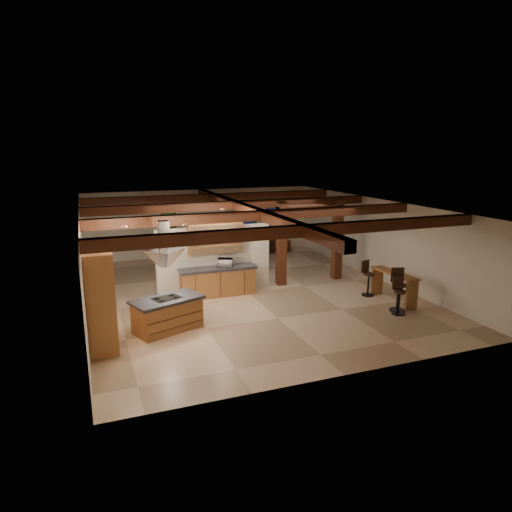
{
  "coord_description": "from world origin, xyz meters",
  "views": [
    {
      "loc": [
        -4.84,
        -13.53,
        4.67
      ],
      "look_at": [
        0.47,
        0.5,
        1.1
      ],
      "focal_mm": 32.0,
      "sensor_mm": 36.0,
      "label": 1
    }
  ],
  "objects": [
    {
      "name": "back_windows",
      "position": [
        2.8,
        5.93,
        1.5
      ],
      "size": [
        2.7,
        0.07,
        1.7
      ],
      "color": "#3E220F",
      "rests_on": "room_walls"
    },
    {
      "name": "partition_wall",
      "position": [
        -1.0,
        0.5,
        1.1
      ],
      "size": [
        3.8,
        0.18,
        2.2
      ],
      "primitive_type": "cube",
      "color": "beige",
      "rests_on": "ground"
    },
    {
      "name": "kitchen_island",
      "position": [
        -3.04,
        -2.22,
        0.45
      ],
      "size": [
        2.02,
        1.53,
        0.89
      ],
      "color": "#A15734",
      "rests_on": "ground"
    },
    {
      "name": "framed_art",
      "position": [
        -1.5,
        5.94,
        1.7
      ],
      "size": [
        0.65,
        0.05,
        0.85
      ],
      "color": "#3E220F",
      "rests_on": "room_walls"
    },
    {
      "name": "ground",
      "position": [
        0.0,
        0.0,
        0.0
      ],
      "size": [
        12.0,
        12.0,
        0.0
      ],
      "primitive_type": "plane",
      "color": "#CCAA88",
      "rests_on": "ground"
    },
    {
      "name": "ceiling_beams",
      "position": [
        0.0,
        0.0,
        2.76
      ],
      "size": [
        10.0,
        12.0,
        0.28
      ],
      "color": "#3E220F",
      "rests_on": "room_walls"
    },
    {
      "name": "range_hood",
      "position": [
        -3.04,
        -2.22,
        1.78
      ],
      "size": [
        1.1,
        1.1,
        1.4
      ],
      "color": "silver",
      "rests_on": "room_walls"
    },
    {
      "name": "table_lamp",
      "position": [
        3.69,
        5.29,
        0.73
      ],
      "size": [
        0.25,
        0.25,
        0.3
      ],
      "color": "black",
      "rests_on": "side_table"
    },
    {
      "name": "bar_counter",
      "position": [
        3.92,
        -2.41,
        0.63
      ],
      "size": [
        0.51,
        1.81,
        0.94
      ],
      "color": "#A15734",
      "rests_on": "ground"
    },
    {
      "name": "recessed_cans",
      "position": [
        -2.53,
        -1.93,
        2.87
      ],
      "size": [
        3.16,
        2.46,
        0.03
      ],
      "color": "silver",
      "rests_on": "room_walls"
    },
    {
      "name": "side_table",
      "position": [
        3.69,
        5.29,
        0.26
      ],
      "size": [
        0.44,
        0.44,
        0.52
      ],
      "primitive_type": "cube",
      "rotation": [
        0.0,
        0.0,
        0.07
      ],
      "color": "#3E220F",
      "rests_on": "ground"
    },
    {
      "name": "sofa",
      "position": [
        2.52,
        5.39,
        0.31
      ],
      "size": [
        2.23,
        1.28,
        0.61
      ],
      "primitive_type": "imported",
      "rotation": [
        0.0,
        0.0,
        3.37
      ],
      "color": "black",
      "rests_on": "ground"
    },
    {
      "name": "bar_stool_b",
      "position": [
        3.54,
        -3.1,
        0.64
      ],
      "size": [
        0.47,
        0.48,
        1.26
      ],
      "color": "black",
      "rests_on": "ground"
    },
    {
      "name": "upper_display_cabinet",
      "position": [
        -1.0,
        0.31,
        1.85
      ],
      "size": [
        1.8,
        0.36,
        0.95
      ],
      "color": "#A15734",
      "rests_on": "partition_wall"
    },
    {
      "name": "dining_table",
      "position": [
        0.29,
        3.12,
        0.36
      ],
      "size": [
        2.3,
        1.83,
        0.71
      ],
      "primitive_type": "imported",
      "rotation": [
        0.0,
        0.0,
        -0.4
      ],
      "color": "#3E200F",
      "rests_on": "ground"
    },
    {
      "name": "room_walls",
      "position": [
        0.0,
        0.0,
        1.78
      ],
      "size": [
        12.0,
        12.0,
        12.0
      ],
      "color": "beige",
      "rests_on": "ground"
    },
    {
      "name": "bar_stool_c",
      "position": [
        3.53,
        -1.58,
        0.58
      ],
      "size": [
        0.41,
        0.43,
        1.14
      ],
      "color": "black",
      "rests_on": "ground"
    },
    {
      "name": "bar_stool_a",
      "position": [
        3.39,
        -3.36,
        0.55
      ],
      "size": [
        0.39,
        0.4,
        1.07
      ],
      "color": "black",
      "rests_on": "ground"
    },
    {
      "name": "dining_chairs",
      "position": [
        0.29,
        3.12,
        0.68
      ],
      "size": [
        2.61,
        2.61,
        1.33
      ],
      "color": "#3E220F",
      "rests_on": "ground"
    },
    {
      "name": "timber_posts",
      "position": [
        2.5,
        0.5,
        1.76
      ],
      "size": [
        2.5,
        0.3,
        2.9
      ],
      "color": "#3E220F",
      "rests_on": "ground"
    },
    {
      "name": "microwave",
      "position": [
        -0.74,
        0.11,
        1.07
      ],
      "size": [
        0.56,
        0.48,
        0.26
      ],
      "primitive_type": "imported",
      "rotation": [
        0.0,
        0.0,
        2.74
      ],
      "color": "silver",
      "rests_on": "back_counter"
    },
    {
      "name": "pantry_cabinet",
      "position": [
        -4.67,
        -2.6,
        1.2
      ],
      "size": [
        0.67,
        1.6,
        2.4
      ],
      "color": "#A15734",
      "rests_on": "ground"
    },
    {
      "name": "back_counter",
      "position": [
        -1.0,
        0.11,
        0.48
      ],
      "size": [
        2.5,
        0.66,
        0.94
      ],
      "color": "#A15734",
      "rests_on": "ground"
    }
  ]
}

